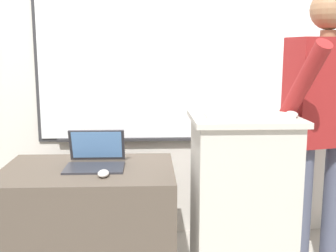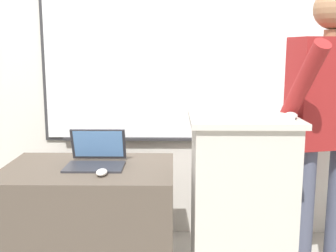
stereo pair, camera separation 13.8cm
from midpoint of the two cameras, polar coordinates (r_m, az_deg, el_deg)
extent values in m
cube|color=beige|center=(3.10, 4.13, 10.87)|extent=(6.40, 0.12, 2.82)
cube|color=#2D2D30|center=(3.04, 5.84, 9.98)|extent=(2.27, 0.02, 1.29)
cube|color=white|center=(3.03, 5.85, 9.98)|extent=(2.22, 0.02, 1.24)
cube|color=#2D2D30|center=(3.09, 5.66, -1.80)|extent=(2.00, 0.04, 0.02)
cube|color=#BCB7AD|center=(2.43, 11.38, -11.09)|extent=(0.52, 0.48, 1.00)
cube|color=#BCB7AD|center=(2.30, 11.83, 0.93)|extent=(0.57, 0.52, 0.03)
cube|color=#4C4238|center=(2.59, -8.97, -13.10)|extent=(0.98, 0.68, 0.71)
cylinder|color=#474C60|center=(2.68, 19.15, -11.40)|extent=(0.13, 0.13, 0.83)
cube|color=maroon|center=(2.57, 22.33, 4.16)|extent=(0.47, 0.31, 0.62)
cylinder|color=#8C6647|center=(2.57, 22.84, 11.50)|extent=(0.09, 0.09, 0.04)
sphere|color=#8C6647|center=(2.57, 23.05, 14.39)|extent=(0.22, 0.22, 0.22)
cylinder|color=maroon|center=(2.27, 19.08, 4.61)|extent=(0.18, 0.44, 0.52)
cube|color=#28282D|center=(2.45, -8.32, -5.50)|extent=(0.33, 0.23, 0.01)
cube|color=#28282D|center=(2.56, -7.87, -2.45)|extent=(0.33, 0.07, 0.19)
cube|color=#598CCC|center=(2.55, -7.90, -2.44)|extent=(0.29, 0.06, 0.17)
cube|color=beige|center=(2.23, 12.43, 1.30)|extent=(0.46, 0.14, 0.02)
ellipsoid|color=silver|center=(2.29, -7.26, -6.26)|extent=(0.06, 0.10, 0.03)
ellipsoid|color=silver|center=(2.28, 18.05, 1.38)|extent=(0.06, 0.10, 0.03)
camera|label=1|loc=(0.07, -88.36, 0.30)|focal=45.00mm
camera|label=2|loc=(0.07, 91.64, -0.30)|focal=45.00mm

